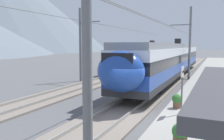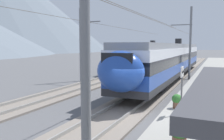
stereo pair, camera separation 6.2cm
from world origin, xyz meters
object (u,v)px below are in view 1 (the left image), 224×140
at_px(potted_plant_by_shelter, 180,133).
at_px(potted_plant_platform_edge, 177,100).
at_px(catenary_mast_west, 81,14).
at_px(train_near_platform, 170,59).
at_px(train_far_track, 145,54).
at_px(catenary_mast_mid, 188,42).
at_px(catenary_mast_far_side, 82,43).
at_px(platform_sign, 182,80).

bearing_deg(potted_plant_by_shelter, potted_plant_platform_edge, 10.04).
relative_size(catenary_mast_west, potted_plant_platform_edge, 63.21).
distance_m(train_near_platform, train_far_track, 12.46).
xyz_separation_m(train_near_platform, potted_plant_platform_edge, (-13.52, -2.82, -1.51)).
bearing_deg(catenary_mast_west, catenary_mast_mid, 0.03).
relative_size(potted_plant_platform_edge, potted_plant_by_shelter, 1.04).
bearing_deg(catenary_mast_far_side, train_far_track, -6.69).
relative_size(platform_sign, potted_plant_platform_edge, 3.05).
relative_size(catenary_mast_west, potted_plant_by_shelter, 65.97).
bearing_deg(train_far_track, catenary_mast_west, -166.51).
relative_size(train_near_platform, catenary_mast_far_side, 0.63).
bearing_deg(potted_plant_platform_edge, train_near_platform, 11.78).
bearing_deg(catenary_mast_mid, potted_plant_by_shelter, -174.27).
bearing_deg(catenary_mast_west, potted_plant_by_shelter, -28.87).
bearing_deg(train_near_platform, potted_plant_by_shelter, -168.67).
relative_size(platform_sign, potted_plant_by_shelter, 3.18).
distance_m(train_far_track, catenary_mast_mid, 13.35).
xyz_separation_m(train_far_track, catenary_mast_west, (-32.58, -7.81, 2.18)).
relative_size(train_near_platform, platform_sign, 13.09).
bearing_deg(catenary_mast_far_side, train_near_platform, -54.60).
relative_size(train_far_track, potted_plant_by_shelter, 34.44).
height_order(train_near_platform, catenary_mast_far_side, catenary_mast_far_side).
relative_size(catenary_mast_far_side, platform_sign, 20.72).
bearing_deg(train_near_platform, catenary_mast_far_side, 125.40).
distance_m(catenary_mast_west, catenary_mast_far_side, 18.76).
bearing_deg(catenary_mast_mid, train_far_track, 36.16).
height_order(catenary_mast_west, potted_plant_platform_edge, catenary_mast_west).
xyz_separation_m(train_far_track, potted_plant_by_shelter, (-29.23, -9.66, -1.54)).
distance_m(catenary_mast_mid, potted_plant_platform_edge, 14.20).
distance_m(train_far_track, potted_plant_platform_edge, 26.02).
height_order(catenary_mast_mid, potted_plant_platform_edge, catenary_mast_mid).
bearing_deg(potted_plant_by_shelter, train_near_platform, 11.33).
distance_m(train_near_platform, catenary_mast_far_side, 9.89).
bearing_deg(potted_plant_by_shelter, catenary_mast_mid, 5.73).
bearing_deg(potted_plant_by_shelter, platform_sign, 7.17).
bearing_deg(train_far_track, potted_plant_platform_edge, -160.17).
relative_size(train_far_track, catenary_mast_west, 0.52).
relative_size(catenary_mast_far_side, potted_plant_by_shelter, 65.97).
height_order(platform_sign, potted_plant_platform_edge, platform_sign).
xyz_separation_m(catenary_mast_west, potted_plant_by_shelter, (3.35, -1.85, -3.72)).
height_order(catenary_mast_far_side, potted_plant_by_shelter, catenary_mast_far_side).
height_order(train_near_platform, potted_plant_platform_edge, train_near_platform).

